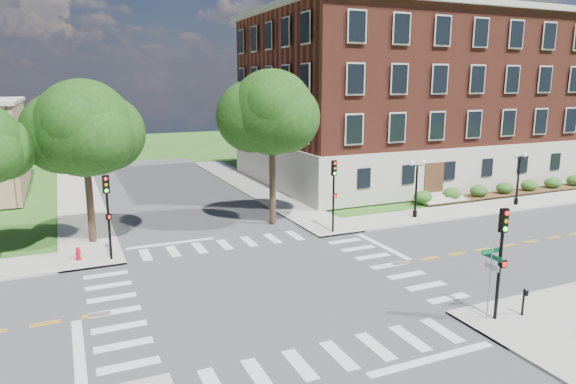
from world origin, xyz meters
name	(u,v)px	position (x,y,z in m)	size (l,w,h in m)	color
ground	(267,286)	(0.00, 0.00, 0.00)	(160.00, 160.00, 0.00)	#2E5B19
road_ew	(267,286)	(0.00, 0.00, 0.01)	(90.00, 12.00, 0.01)	#3D3D3F
road_ns	(267,286)	(0.00, 0.00, 0.01)	(12.00, 90.00, 0.01)	#3D3D3F
sidewalk_ne	(365,196)	(15.38, 15.38, 0.06)	(34.00, 34.00, 0.12)	#9E9B93
crosswalk_east	(389,266)	(7.20, 0.00, 0.00)	(2.20, 10.20, 0.02)	silver
stop_bar_east	(382,246)	(8.80, 3.00, 0.00)	(0.40, 5.50, 0.00)	silver
main_building	(405,97)	(24.00, 21.99, 8.34)	(30.60, 22.40, 16.50)	beige
shrub_row	(504,195)	(27.00, 10.80, 0.00)	(18.00, 2.00, 1.30)	#27511B
tree_c	(84,129)	(-7.45, 10.87, 7.18)	(5.86, 5.86, 10.01)	#312318
tree_d	(272,113)	(4.51, 10.36, 7.87)	(5.82, 5.82, 10.68)	#312318
traffic_signal_se	(501,250)	(7.41, -7.43, 3.19)	(0.33, 0.36, 4.80)	black
traffic_signal_ne	(334,187)	(7.34, 6.65, 3.19)	(0.36, 0.41, 4.80)	black
traffic_signal_nw	(108,206)	(-6.71, 6.98, 3.19)	(0.38, 0.46, 4.80)	black
twin_lamp_west	(416,185)	(14.74, 7.58, 2.52)	(1.36, 0.36, 4.23)	black
twin_lamp_east	(518,176)	(24.71, 7.43, 2.52)	(1.36, 0.36, 4.23)	black
street_sign_pole	(491,269)	(7.11, -7.26, 2.31)	(1.10, 1.10, 3.10)	gray
push_button_post	(524,301)	(8.71, -7.67, 0.80)	(0.14, 0.21, 1.20)	black
fire_hydrant	(78,254)	(-8.41, 7.59, 0.46)	(0.35, 0.35, 0.75)	red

